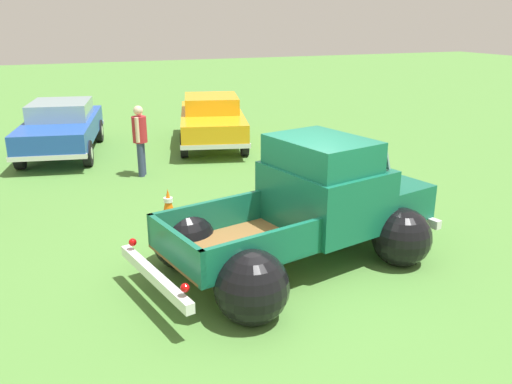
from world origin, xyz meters
The scene contains 7 objects.
ground_plane centered at (0.00, 0.00, 0.00)m, with size 80.00×80.00×0.00m, color #548C3D.
vintage_pickup_truck centered at (0.38, 0.08, 0.76)m, with size 4.92×3.50×1.96m.
show_car_0 centered at (-2.81, 8.64, 0.78)m, with size 2.70×4.72×1.43m.
show_car_1 centered at (1.35, 8.14, 0.78)m, with size 2.91×4.71×1.43m.
spectator_0 centered at (-1.20, 5.69, 0.96)m, with size 0.44×0.52×1.68m.
lane_cone_0 centered at (2.18, 2.07, 0.31)m, with size 0.36×0.36×0.63m.
lane_cone_1 centered at (-1.31, 2.50, 0.31)m, with size 0.36×0.36×0.63m.
Camera 1 is at (-3.28, -6.60, 3.64)m, focal length 36.91 mm.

